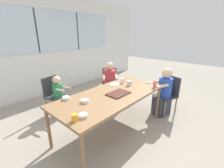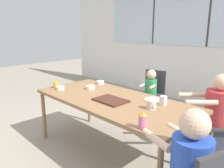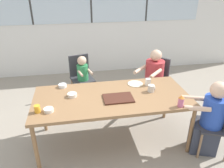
# 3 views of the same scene
# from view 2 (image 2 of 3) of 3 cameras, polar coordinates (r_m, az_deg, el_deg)

# --- Properties ---
(ground_plane) EXTENTS (16.00, 16.00, 0.00)m
(ground_plane) POSITION_cam_2_polar(r_m,az_deg,el_deg) (2.99, 0.00, -17.43)
(ground_plane) COLOR gray
(wall_back_with_windows) EXTENTS (8.40, 0.08, 2.80)m
(wall_back_with_windows) POSITION_cam_2_polar(r_m,az_deg,el_deg) (4.84, 23.87, 11.31)
(wall_back_with_windows) COLOR silver
(wall_back_with_windows) RESTS_ON ground_plane
(dining_table) EXTENTS (2.07, 0.94, 0.74)m
(dining_table) POSITION_cam_2_polar(r_m,az_deg,el_deg) (2.70, 0.00, -4.76)
(dining_table) COLOR olive
(dining_table) RESTS_ON ground_plane
(chair_for_toddler) EXTENTS (0.49, 0.49, 0.85)m
(chair_for_toddler) POSITION_cam_2_polar(r_m,az_deg,el_deg) (4.01, 10.73, -1.50)
(chair_for_toddler) COLOR #333338
(chair_for_toddler) RESTS_ON ground_plane
(person_man_blue_shirt) EXTENTS (0.65, 0.65, 1.05)m
(person_man_blue_shirt) POSITION_cam_2_polar(r_m,az_deg,el_deg) (3.04, 25.17, -8.53)
(person_man_blue_shirt) COLOR #333847
(person_man_blue_shirt) RESTS_ON ground_plane
(person_toddler) EXTENTS (0.29, 0.41, 0.89)m
(person_toddler) POSITION_cam_2_polar(r_m,az_deg,el_deg) (3.89, 9.85, -3.26)
(person_toddler) COLOR #333847
(person_toddler) RESTS_ON ground_plane
(food_tray_dark) EXTENTS (0.39, 0.27, 0.02)m
(food_tray_dark) POSITION_cam_2_polar(r_m,az_deg,el_deg) (2.58, -0.33, -4.26)
(food_tray_dark) COLOR #472319
(food_tray_dark) RESTS_ON dining_table
(coffee_mug) EXTENTS (0.10, 0.09, 0.10)m
(coffee_mug) POSITION_cam_2_polar(r_m,az_deg,el_deg) (2.35, 10.27, -5.35)
(coffee_mug) COLOR beige
(coffee_mug) RESTS_ON dining_table
(sippy_cup) EXTENTS (0.07, 0.07, 0.16)m
(sippy_cup) POSITION_cam_2_polar(r_m,az_deg,el_deg) (1.88, 7.97, -9.22)
(sippy_cup) COLOR #CC668C
(sippy_cup) RESTS_ON dining_table
(juice_glass) EXTENTS (0.07, 0.07, 0.09)m
(juice_glass) POSITION_cam_2_polar(r_m,az_deg,el_deg) (3.26, -14.46, -0.14)
(juice_glass) COLOR gold
(juice_glass) RESTS_ON dining_table
(milk_carton_small) EXTENTS (0.06, 0.06, 0.11)m
(milk_carton_small) POSITION_cam_2_polar(r_m,az_deg,el_deg) (2.49, 13.20, -4.24)
(milk_carton_small) COLOR silver
(milk_carton_small) RESTS_ON dining_table
(bowl_white_shallow) EXTENTS (0.12, 0.12, 0.04)m
(bowl_white_shallow) POSITION_cam_2_polar(r_m,az_deg,el_deg) (3.15, -13.40, -0.99)
(bowl_white_shallow) COLOR silver
(bowl_white_shallow) RESTS_ON dining_table
(bowl_cereal) EXTENTS (0.12, 0.12, 0.05)m
(bowl_cereal) POSITION_cam_2_polar(r_m,az_deg,el_deg) (3.39, -3.10, 0.47)
(bowl_cereal) COLOR silver
(bowl_cereal) RESTS_ON dining_table
(bowl_fruit) EXTENTS (0.13, 0.13, 0.05)m
(bowl_fruit) POSITION_cam_2_polar(r_m,az_deg,el_deg) (3.10, -5.70, -0.87)
(bowl_fruit) COLOR silver
(bowl_fruit) RESTS_ON dining_table
(plate_tortillas) EXTENTS (0.23, 0.23, 0.01)m
(plate_tortillas) POSITION_cam_2_polar(r_m,az_deg,el_deg) (2.65, 10.84, -4.09)
(plate_tortillas) COLOR beige
(plate_tortillas) RESTS_ON dining_table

